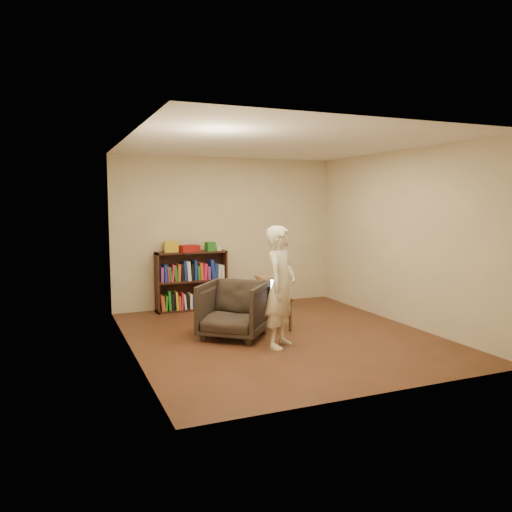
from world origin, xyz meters
name	(u,v)px	position (x,y,z in m)	size (l,w,h in m)	color
floor	(281,336)	(0.00, 0.00, 0.00)	(4.50, 4.50, 0.00)	#412615
ceiling	(282,144)	(0.00, 0.00, 2.60)	(4.50, 4.50, 0.00)	white
wall_back	(227,232)	(0.00, 2.25, 1.30)	(4.00, 4.00, 0.00)	#BDA88F
wall_left	(130,247)	(-2.00, 0.00, 1.30)	(4.50, 4.50, 0.00)	#BDA88F
wall_right	(402,238)	(2.00, 0.00, 1.30)	(4.50, 4.50, 0.00)	#BDA88F
bookshelf	(191,284)	(-0.69, 2.09, 0.44)	(1.20, 0.30, 1.00)	black
box_yellow	(171,247)	(-1.02, 2.11, 1.09)	(0.23, 0.16, 0.18)	gold
red_cloth	(189,248)	(-0.74, 2.05, 1.05)	(0.33, 0.24, 0.11)	maroon
box_green	(210,246)	(-0.36, 2.06, 1.07)	(0.15, 0.15, 0.15)	#22741F
box_white	(218,248)	(-0.21, 2.07, 1.04)	(0.09, 0.09, 0.07)	silver
stool	(268,282)	(0.65, 1.91, 0.43)	(0.37, 0.37, 0.53)	tan
armchair	(234,310)	(-0.62, 0.18, 0.38)	(0.82, 0.84, 0.76)	#2C241D
side_table	(272,303)	(0.03, 0.36, 0.39)	(0.46, 0.46, 0.47)	#301E10
laptop	(275,293)	(0.08, 0.38, 0.53)	(0.36, 0.40, 0.25)	#A7A7AC
person	(281,287)	(-0.22, -0.46, 0.77)	(0.56, 0.37, 1.54)	beige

